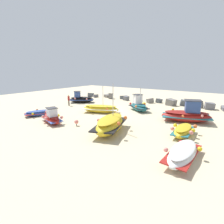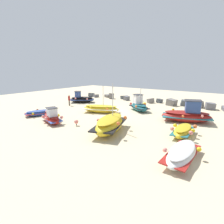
{
  "view_description": "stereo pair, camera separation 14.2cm",
  "coord_description": "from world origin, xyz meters",
  "px_view_note": "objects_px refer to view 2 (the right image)",
  "views": [
    {
      "loc": [
        13.91,
        -20.12,
        5.7
      ],
      "look_at": [
        2.24,
        -3.38,
        0.9
      ],
      "focal_mm": 29.65,
      "sensor_mm": 36.0,
      "label": 1
    },
    {
      "loc": [
        14.03,
        -20.03,
        5.7
      ],
      "look_at": [
        2.24,
        -3.38,
        0.9
      ],
      "focal_mm": 29.65,
      "sensor_mm": 36.0,
      "label": 2
    }
  ],
  "objects_px": {
    "fishing_boat_5": "(101,109)",
    "fishing_boat_1": "(52,118)",
    "fishing_boat_6": "(82,99)",
    "fishing_boat_3": "(139,106)",
    "fishing_boat_8": "(183,131)",
    "fishing_boat_2": "(110,124)",
    "fishing_boat_4": "(182,154)",
    "person_walking": "(69,99)",
    "fishing_boat_7": "(187,115)",
    "mooring_buoy_1": "(144,104)",
    "mooring_buoy_0": "(76,122)",
    "fishing_boat_0": "(39,113)"
  },
  "relations": [
    {
      "from": "fishing_boat_2",
      "to": "fishing_boat_7",
      "type": "bearing_deg",
      "value": 129.22
    },
    {
      "from": "person_walking",
      "to": "fishing_boat_1",
      "type": "bearing_deg",
      "value": -127.37
    },
    {
      "from": "mooring_buoy_0",
      "to": "mooring_buoy_1",
      "type": "distance_m",
      "value": 12.96
    },
    {
      "from": "fishing_boat_6",
      "to": "fishing_boat_2",
      "type": "bearing_deg",
      "value": 105.67
    },
    {
      "from": "fishing_boat_1",
      "to": "mooring_buoy_1",
      "type": "relative_size",
      "value": 5.67
    },
    {
      "from": "fishing_boat_3",
      "to": "fishing_boat_8",
      "type": "height_order",
      "value": "fishing_boat_3"
    },
    {
      "from": "fishing_boat_5",
      "to": "fishing_boat_7",
      "type": "bearing_deg",
      "value": 168.82
    },
    {
      "from": "fishing_boat_3",
      "to": "mooring_buoy_1",
      "type": "bearing_deg",
      "value": -43.1
    },
    {
      "from": "fishing_boat_5",
      "to": "fishing_boat_4",
      "type": "bearing_deg",
      "value": 127.08
    },
    {
      "from": "fishing_boat_0",
      "to": "fishing_boat_5",
      "type": "bearing_deg",
      "value": 160.96
    },
    {
      "from": "mooring_buoy_1",
      "to": "fishing_boat_6",
      "type": "bearing_deg",
      "value": -164.25
    },
    {
      "from": "mooring_buoy_0",
      "to": "person_walking",
      "type": "bearing_deg",
      "value": 141.6
    },
    {
      "from": "fishing_boat_8",
      "to": "fishing_boat_6",
      "type": "bearing_deg",
      "value": -112.15
    },
    {
      "from": "fishing_boat_4",
      "to": "person_walking",
      "type": "distance_m",
      "value": 21.07
    },
    {
      "from": "fishing_boat_0",
      "to": "fishing_boat_4",
      "type": "bearing_deg",
      "value": 108.4
    },
    {
      "from": "fishing_boat_1",
      "to": "fishing_boat_4",
      "type": "height_order",
      "value": "fishing_boat_1"
    },
    {
      "from": "fishing_boat_4",
      "to": "fishing_boat_6",
      "type": "bearing_deg",
      "value": 61.09
    },
    {
      "from": "mooring_buoy_0",
      "to": "fishing_boat_8",
      "type": "bearing_deg",
      "value": 18.45
    },
    {
      "from": "fishing_boat_7",
      "to": "person_walking",
      "type": "height_order",
      "value": "fishing_boat_7"
    },
    {
      "from": "fishing_boat_1",
      "to": "mooring_buoy_0",
      "type": "relative_size",
      "value": 6.34
    },
    {
      "from": "fishing_boat_1",
      "to": "mooring_buoy_1",
      "type": "xyz_separation_m",
      "value": [
        4.38,
        13.65,
        -0.15
      ]
    },
    {
      "from": "fishing_boat_3",
      "to": "person_walking",
      "type": "distance_m",
      "value": 11.05
    },
    {
      "from": "fishing_boat_4",
      "to": "fishing_boat_8",
      "type": "distance_m",
      "value": 4.71
    },
    {
      "from": "fishing_boat_1",
      "to": "fishing_boat_2",
      "type": "bearing_deg",
      "value": 29.28
    },
    {
      "from": "fishing_boat_6",
      "to": "fishing_boat_7",
      "type": "height_order",
      "value": "fishing_boat_7"
    },
    {
      "from": "fishing_boat_4",
      "to": "fishing_boat_8",
      "type": "relative_size",
      "value": 1.24
    },
    {
      "from": "fishing_boat_6",
      "to": "fishing_boat_8",
      "type": "relative_size",
      "value": 1.23
    },
    {
      "from": "fishing_boat_0",
      "to": "mooring_buoy_1",
      "type": "relative_size",
      "value": 5.06
    },
    {
      "from": "fishing_boat_1",
      "to": "fishing_boat_2",
      "type": "xyz_separation_m",
      "value": [
        6.87,
        1.19,
        0.17
      ]
    },
    {
      "from": "fishing_boat_0",
      "to": "fishing_boat_7",
      "type": "bearing_deg",
      "value": 139.93
    },
    {
      "from": "person_walking",
      "to": "fishing_boat_7",
      "type": "bearing_deg",
      "value": -70.07
    },
    {
      "from": "fishing_boat_3",
      "to": "fishing_boat_7",
      "type": "relative_size",
      "value": 0.69
    },
    {
      "from": "mooring_buoy_1",
      "to": "person_walking",
      "type": "bearing_deg",
      "value": -148.87
    },
    {
      "from": "fishing_boat_5",
      "to": "fishing_boat_8",
      "type": "xyz_separation_m",
      "value": [
        11.27,
        -2.73,
        -0.08
      ]
    },
    {
      "from": "mooring_buoy_0",
      "to": "fishing_boat_4",
      "type": "bearing_deg",
      "value": -6.99
    },
    {
      "from": "fishing_boat_6",
      "to": "fishing_boat_4",
      "type": "bearing_deg",
      "value": 112.45
    },
    {
      "from": "person_walking",
      "to": "mooring_buoy_0",
      "type": "distance_m",
      "value": 10.97
    },
    {
      "from": "fishing_boat_8",
      "to": "mooring_buoy_0",
      "type": "relative_size",
      "value": 5.67
    },
    {
      "from": "fishing_boat_5",
      "to": "fishing_boat_1",
      "type": "bearing_deg",
      "value": 56.11
    },
    {
      "from": "fishing_boat_7",
      "to": "fishing_boat_3",
      "type": "bearing_deg",
      "value": 145.48
    },
    {
      "from": "fishing_boat_0",
      "to": "fishing_boat_7",
      "type": "xyz_separation_m",
      "value": [
        15.69,
        7.82,
        0.41
      ]
    },
    {
      "from": "fishing_boat_5",
      "to": "mooring_buoy_1",
      "type": "bearing_deg",
      "value": -136.04
    },
    {
      "from": "fishing_boat_0",
      "to": "fishing_boat_2",
      "type": "distance_m",
      "value": 10.77
    },
    {
      "from": "fishing_boat_6",
      "to": "mooring_buoy_1",
      "type": "distance_m",
      "value": 10.83
    },
    {
      "from": "mooring_buoy_0",
      "to": "fishing_boat_0",
      "type": "bearing_deg",
      "value": 178.14
    },
    {
      "from": "fishing_boat_6",
      "to": "fishing_boat_5",
      "type": "bearing_deg",
      "value": 113.92
    },
    {
      "from": "fishing_boat_8",
      "to": "fishing_boat_7",
      "type": "bearing_deg",
      "value": -172.46
    },
    {
      "from": "fishing_boat_4",
      "to": "mooring_buoy_0",
      "type": "height_order",
      "value": "fishing_boat_4"
    },
    {
      "from": "fishing_boat_4",
      "to": "fishing_boat_7",
      "type": "height_order",
      "value": "fishing_boat_7"
    },
    {
      "from": "fishing_boat_5",
      "to": "fishing_boat_8",
      "type": "relative_size",
      "value": 1.46
    }
  ]
}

